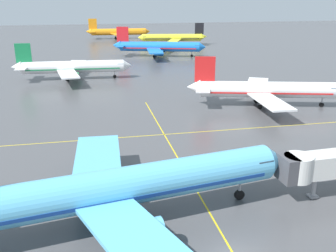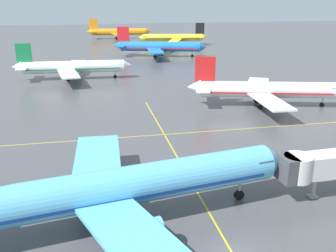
{
  "view_description": "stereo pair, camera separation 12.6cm",
  "coord_description": "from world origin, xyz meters",
  "px_view_note": "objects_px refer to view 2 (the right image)",
  "views": [
    {
      "loc": [
        -12.13,
        -27.75,
        22.93
      ],
      "look_at": [
        -0.49,
        27.98,
        3.44
      ],
      "focal_mm": 41.23,
      "sensor_mm": 36.0,
      "label": 1
    },
    {
      "loc": [
        -12.0,
        -27.77,
        22.93
      ],
      "look_at": [
        -0.49,
        27.98,
        3.44
      ],
      "focal_mm": 41.23,
      "sensor_mm": 36.0,
      "label": 2
    }
  ],
  "objects_px": {
    "airliner_distant_taxiway": "(118,32)",
    "airliner_third_row": "(72,67)",
    "airliner_front_gate": "(119,188)",
    "airliner_second_row": "(266,90)",
    "airliner_far_left_stand": "(159,47)",
    "airliner_far_right_stand": "(173,38)"
  },
  "relations": [
    {
      "from": "airliner_second_row",
      "to": "airliner_far_right_stand",
      "type": "relative_size",
      "value": 1.03
    },
    {
      "from": "airliner_front_gate",
      "to": "airliner_far_right_stand",
      "type": "height_order",
      "value": "airliner_front_gate"
    },
    {
      "from": "airliner_second_row",
      "to": "airliner_third_row",
      "type": "bearing_deg",
      "value": 138.19
    },
    {
      "from": "airliner_third_row",
      "to": "airliner_far_left_stand",
      "type": "xyz_separation_m",
      "value": [
        31.48,
        36.33,
        0.31
      ]
    },
    {
      "from": "airliner_second_row",
      "to": "airliner_distant_taxiway",
      "type": "distance_m",
      "value": 141.6
    },
    {
      "from": "airliner_distant_taxiway",
      "to": "airliner_third_row",
      "type": "bearing_deg",
      "value": -101.77
    },
    {
      "from": "airliner_third_row",
      "to": "airliner_far_left_stand",
      "type": "distance_m",
      "value": 48.07
    },
    {
      "from": "airliner_third_row",
      "to": "airliner_distant_taxiway",
      "type": "relative_size",
      "value": 0.96
    },
    {
      "from": "airliner_second_row",
      "to": "airliner_far_right_stand",
      "type": "height_order",
      "value": "airliner_second_row"
    },
    {
      "from": "airliner_front_gate",
      "to": "airliner_third_row",
      "type": "distance_m",
      "value": 76.12
    },
    {
      "from": "airliner_distant_taxiway",
      "to": "airliner_front_gate",
      "type": "bearing_deg",
      "value": -94.7
    },
    {
      "from": "airliner_front_gate",
      "to": "airliner_distant_taxiway",
      "type": "relative_size",
      "value": 1.16
    },
    {
      "from": "airliner_front_gate",
      "to": "airliner_far_left_stand",
      "type": "xyz_separation_m",
      "value": [
        24.69,
        112.14,
        -0.42
      ]
    },
    {
      "from": "airliner_front_gate",
      "to": "airliner_distant_taxiway",
      "type": "height_order",
      "value": "airliner_front_gate"
    },
    {
      "from": "airliner_second_row",
      "to": "airliner_front_gate",
      "type": "bearing_deg",
      "value": -131.48
    },
    {
      "from": "airliner_far_left_stand",
      "to": "airliner_distant_taxiway",
      "type": "relative_size",
      "value": 1.03
    },
    {
      "from": "airliner_distant_taxiway",
      "to": "airliner_far_left_stand",
      "type": "bearing_deg",
      "value": -81.56
    },
    {
      "from": "airliner_second_row",
      "to": "airliner_distant_taxiway",
      "type": "height_order",
      "value": "airliner_distant_taxiway"
    },
    {
      "from": "airliner_front_gate",
      "to": "airliner_third_row",
      "type": "relative_size",
      "value": 1.2
    },
    {
      "from": "airliner_front_gate",
      "to": "airliner_second_row",
      "type": "distance_m",
      "value": 51.98
    },
    {
      "from": "airliner_second_row",
      "to": "airliner_far_left_stand",
      "type": "bearing_deg",
      "value": 97.58
    },
    {
      "from": "airliner_second_row",
      "to": "airliner_third_row",
      "type": "distance_m",
      "value": 55.3
    }
  ]
}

